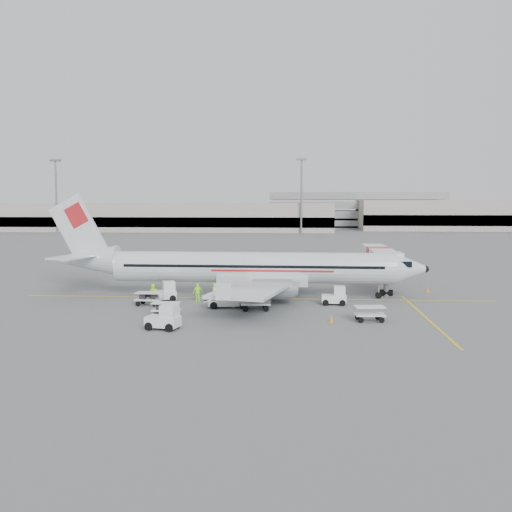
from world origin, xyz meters
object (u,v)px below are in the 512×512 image
object	(u,v)px
tug_fore	(334,295)
tug_aft	(163,291)
jet_bridge	(378,267)
belt_loader	(228,293)
tug_mid	(163,317)
aircraft	(253,247)

from	to	relation	value
tug_fore	tug_aft	distance (m)	15.43
tug_fore	tug_aft	size ratio (longest dim) A/B	0.93
jet_bridge	belt_loader	xyz separation A→B (m)	(-14.46, -13.12, -0.88)
tug_aft	tug_mid	bearing A→B (deg)	-96.91
belt_loader	tug_mid	bearing A→B (deg)	-120.86
jet_bridge	tug_mid	distance (m)	28.40
tug_mid	aircraft	bearing A→B (deg)	82.17
jet_bridge	belt_loader	world-z (taller)	jet_bridge
aircraft	belt_loader	bearing A→B (deg)	-105.90
belt_loader	tug_fore	world-z (taller)	belt_loader
jet_bridge	tug_fore	xyz separation A→B (m)	(-5.37, -11.14, -1.30)
tug_aft	tug_fore	bearing A→B (deg)	-23.53
tug_mid	tug_aft	size ratio (longest dim) A/B	1.01
tug_fore	tug_mid	size ratio (longest dim) A/B	0.92
belt_loader	tug_mid	xyz separation A→B (m)	(-3.55, -8.81, -0.35)
belt_loader	tug_mid	world-z (taller)	belt_loader
aircraft	tug_mid	distance (m)	15.92
jet_bridge	tug_fore	world-z (taller)	jet_bridge
aircraft	tug_aft	xyz separation A→B (m)	(-8.01, -2.84, -3.91)
aircraft	belt_loader	size ratio (longest dim) A/B	7.57
aircraft	tug_aft	world-z (taller)	aircraft
aircraft	tug_fore	xyz separation A→B (m)	(7.39, -3.73, -3.98)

